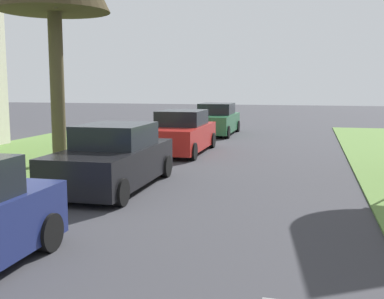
# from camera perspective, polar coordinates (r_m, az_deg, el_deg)

# --- Properties ---
(parked_sedan_black) EXTENTS (1.96, 4.41, 1.57)m
(parked_sedan_black) POSITION_cam_1_polar(r_m,az_deg,el_deg) (12.04, -9.34, -1.09)
(parked_sedan_black) COLOR black
(parked_sedan_black) RESTS_ON ground
(parked_sedan_red) EXTENTS (1.96, 4.41, 1.57)m
(parked_sedan_red) POSITION_cam_1_polar(r_m,az_deg,el_deg) (17.96, -1.32, 1.93)
(parked_sedan_red) COLOR red
(parked_sedan_red) RESTS_ON ground
(parked_sedan_green) EXTENTS (1.96, 4.41, 1.57)m
(parked_sedan_green) POSITION_cam_1_polar(r_m,az_deg,el_deg) (24.48, 2.87, 3.50)
(parked_sedan_green) COLOR #28663D
(parked_sedan_green) RESTS_ON ground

